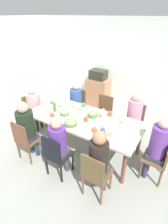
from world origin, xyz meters
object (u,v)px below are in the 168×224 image
at_px(chair_5, 104,111).
at_px(chair_7, 33,110).
at_px(plate_0, 110,135).
at_px(plate_2, 121,123).
at_px(cup_0, 94,130).
at_px(cup_6, 110,114).
at_px(chair_3, 95,174).
at_px(person_4, 76,99).
at_px(cup_5, 84,105).
at_px(person_1, 134,113).
at_px(chair_2, 25,139).
at_px(chair_4, 78,103).
at_px(dining_table, 84,121).
at_px(person_0, 58,142).
at_px(chair_6, 161,157).
at_px(person_7, 34,104).
at_px(side_cabinet, 97,93).
at_px(person_3, 99,159).
at_px(bottle_1, 55,107).
at_px(person_6, 158,144).
at_px(bowl_0, 93,115).
at_px(cup_1, 103,131).
at_px(cup_2, 86,119).
at_px(person_2, 27,126).
at_px(bottle_0, 103,114).
at_px(plate_1, 80,110).
at_px(plate_3, 46,110).
at_px(chair_1, 134,120).
at_px(cup_3, 73,107).
at_px(cup_7, 52,115).
at_px(microwave, 98,75).
at_px(cup_4, 52,102).
at_px(plate_4, 60,106).
at_px(chair_0, 56,154).
at_px(bowl_1, 71,123).

bearing_deg(chair_5, chair_7, -149.72).
bearing_deg(plate_0, plate_2, 87.90).
height_order(cup_0, cup_6, cup_6).
height_order(chair_3, person_4, person_4).
relative_size(chair_7, cup_5, 7.91).
distance_m(person_1, chair_2, 2.36).
relative_size(chair_4, plate_0, 3.51).
bearing_deg(person_4, dining_table, -46.13).
height_order(person_0, plate_2, person_0).
distance_m(chair_6, person_7, 3.04).
distance_m(plate_0, side_cabinet, 2.68).
relative_size(person_3, bottle_1, 5.18).
bearing_deg(chair_6, chair_2, -158.80).
distance_m(person_6, chair_7, 3.05).
bearing_deg(bowl_0, side_cabinet, 115.62).
bearing_deg(cup_1, chair_6, 13.19).
bearing_deg(chair_6, cup_2, -177.04).
distance_m(person_2, cup_5, 1.35).
relative_size(chair_6, chair_7, 1.00).
height_order(cup_0, bottle_0, bottle_0).
bearing_deg(plate_1, bottle_0, -5.31).
height_order(plate_0, plate_3, same).
distance_m(chair_1, cup_3, 1.45).
bearing_deg(chair_1, chair_5, 180.00).
distance_m(cup_7, bottle_1, 0.24).
relative_size(plate_0, microwave, 0.53).
xyz_separation_m(person_3, cup_0, (-0.38, 0.53, 0.06)).
relative_size(cup_4, cup_5, 1.07).
bearing_deg(person_0, bowl_0, 82.84).
relative_size(cup_0, cup_3, 1.02).
relative_size(cup_0, bottle_1, 0.49).
xyz_separation_m(chair_5, cup_7, (-0.60, -1.21, 0.30)).
bearing_deg(cup_1, dining_table, 156.75).
height_order(side_cabinet, microwave, microwave).
distance_m(dining_table, cup_4, 1.01).
height_order(person_4, person_6, person_6).
xyz_separation_m(cup_4, cup_6, (1.40, 0.23, 0.01)).
xyz_separation_m(bottle_1, side_cabinet, (-0.06, 2.07, -0.44)).
relative_size(person_7, bottle_1, 4.68).
relative_size(chair_6, plate_4, 3.50).
bearing_deg(cup_2, chair_0, -96.43).
xyz_separation_m(chair_7, cup_6, (1.97, 0.38, 0.31)).
bearing_deg(cup_1, cup_0, -158.82).
xyz_separation_m(chair_0, person_3, (0.79, 0.09, 0.24)).
height_order(chair_0, person_1, person_1).
height_order(person_0, bowl_1, person_0).
bearing_deg(microwave, chair_0, -75.34).
bearing_deg(plate_4, person_0, -52.27).
relative_size(person_1, bowl_0, 6.19).
distance_m(plate_1, cup_7, 0.63).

